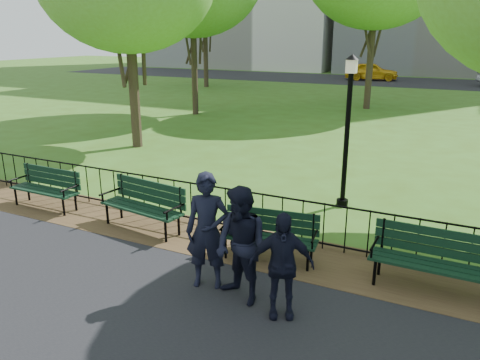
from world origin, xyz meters
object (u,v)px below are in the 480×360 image
at_px(park_bench_left_a, 145,200).
at_px(taxi, 371,71).
at_px(lamppost, 347,127).
at_px(person_right, 281,265).
at_px(person_mid, 241,246).
at_px(park_bench_left_b, 47,184).
at_px(person_left, 207,231).
at_px(park_bench_right_a, 434,254).
at_px(park_bench_main, 253,227).

relative_size(park_bench_left_a, taxi, 0.44).
relative_size(lamppost, taxi, 0.78).
relative_size(lamppost, person_right, 2.21).
xyz_separation_m(person_mid, taxi, (-5.11, 35.38, -0.14)).
distance_m(person_mid, person_right, 0.67).
height_order(park_bench_left_b, person_left, person_left).
bearing_deg(person_mid, taxi, 120.58).
height_order(person_left, person_mid, person_left).
xyz_separation_m(park_bench_right_a, lamppost, (-2.15, 3.03, 1.24)).
height_order(park_bench_left_b, lamppost, lamppost).
distance_m(park_bench_left_a, park_bench_right_a, 5.38).
distance_m(person_mid, taxi, 35.74).
bearing_deg(person_left, person_right, -30.45).
bearing_deg(park_bench_left_b, person_left, -15.37).
relative_size(park_bench_main, taxi, 0.40).
bearing_deg(park_bench_main, person_right, -60.50).
height_order(park_bench_left_a, person_right, person_right).
bearing_deg(taxi, park_bench_right_a, -179.31).
relative_size(person_left, person_mid, 1.05).
distance_m(park_bench_main, park_bench_right_a, 2.89).
xyz_separation_m(park_bench_left_b, taxi, (0.52, 33.79, 0.19)).
distance_m(park_bench_right_a, person_left, 3.44).
distance_m(park_bench_left_b, person_right, 6.50).
bearing_deg(park_bench_left_a, person_right, -17.42).
xyz_separation_m(park_bench_right_a, person_right, (-1.83, -1.66, 0.18)).
height_order(person_left, taxi, person_left).
bearing_deg(person_left, park_bench_left_b, 145.00).
bearing_deg(person_right, taxi, 74.85).
relative_size(park_bench_main, lamppost, 0.51).
bearing_deg(park_bench_left_a, person_left, -24.21).
bearing_deg(park_bench_main, park_bench_left_a, 166.70).
bearing_deg(person_right, park_bench_left_a, 130.54).
distance_m(park_bench_right_a, person_mid, 2.94).
bearing_deg(park_bench_main, taxi, 90.45).
distance_m(park_bench_right_a, person_right, 2.48).
bearing_deg(person_right, person_mid, 147.25).
relative_size(park_bench_left_a, park_bench_right_a, 1.04).
height_order(lamppost, person_right, lamppost).
bearing_deg(park_bench_left_a, park_bench_left_b, -172.73).
height_order(park_bench_left_b, park_bench_right_a, park_bench_right_a).
height_order(person_mid, person_right, person_mid).
bearing_deg(park_bench_left_b, park_bench_left_a, 0.17).
bearing_deg(park_bench_left_b, person_right, -14.44).
xyz_separation_m(person_mid, person_right, (0.65, -0.10, -0.11)).
bearing_deg(lamppost, park_bench_left_b, -153.13).
xyz_separation_m(park_bench_left_b, park_bench_right_a, (8.10, -0.02, 0.04)).
xyz_separation_m(lamppost, person_left, (-0.98, -4.44, -0.91)).
distance_m(park_bench_left_b, taxi, 33.79).
relative_size(park_bench_main, person_mid, 0.98).
relative_size(park_bench_left_b, park_bench_right_a, 0.93).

